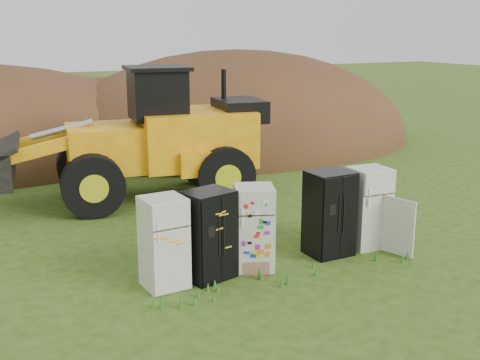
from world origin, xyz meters
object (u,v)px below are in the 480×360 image
object	(u,v)px
fridge_sticker	(254,228)
wheel_loader	(125,135)
fridge_open_door	(368,207)
fridge_black_side	(208,235)
fridge_leftmost	(164,242)
fridge_black_right	(329,213)

from	to	relation	value
fridge_sticker	wheel_loader	bearing A→B (deg)	118.89
fridge_sticker	fridge_open_door	distance (m)	2.89
fridge_sticker	fridge_black_side	bearing A→B (deg)	-159.00
fridge_leftmost	fridge_black_right	distance (m)	3.74
fridge_black_side	fridge_open_door	xyz separation A→B (m)	(3.89, 0.01, 0.02)
fridge_leftmost	fridge_open_door	xyz separation A→B (m)	(4.80, 0.01, 0.03)
wheel_loader	fridge_sticker	bearing A→B (deg)	-73.97
fridge_black_right	fridge_open_door	xyz separation A→B (m)	(1.06, 0.01, -0.02)
fridge_leftmost	fridge_black_side	bearing A→B (deg)	-3.47
fridge_leftmost	wheel_loader	bearing A→B (deg)	76.31
fridge_black_side	fridge_sticker	xyz separation A→B (m)	(1.00, -0.00, -0.01)
fridge_leftmost	fridge_sticker	xyz separation A→B (m)	(1.91, -0.00, -0.01)
fridge_black_side	fridge_black_right	size ratio (longest dim) A/B	0.96
fridge_sticker	wheel_loader	size ratio (longest dim) A/B	0.22
fridge_leftmost	fridge_open_door	size ratio (longest dim) A/B	0.97
fridge_sticker	fridge_black_right	bearing A→B (deg)	21.21
fridge_leftmost	fridge_sticker	size ratio (longest dim) A/B	1.01
fridge_black_side	fridge_black_right	distance (m)	2.83
fridge_leftmost	fridge_sticker	distance (m)	1.91
fridge_black_side	wheel_loader	size ratio (longest dim) A/B	0.23
fridge_black_side	fridge_black_right	xyz separation A→B (m)	(2.83, -0.00, 0.04)
fridge_open_door	wheel_loader	world-z (taller)	wheel_loader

